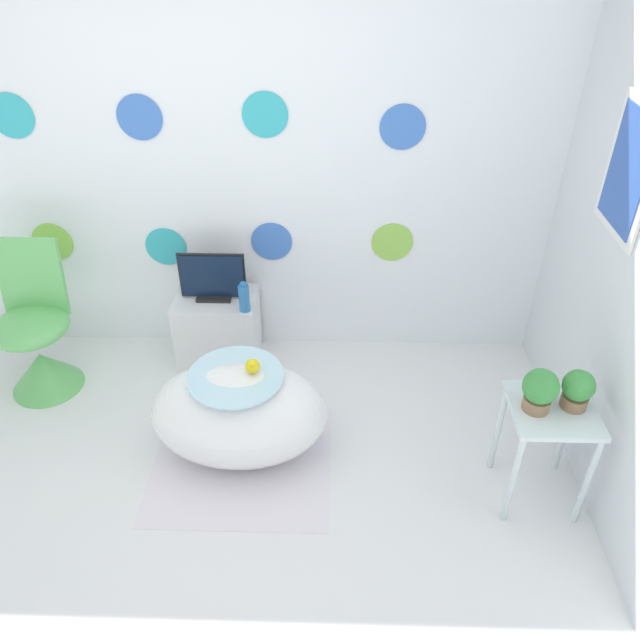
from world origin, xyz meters
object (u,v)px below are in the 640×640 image
Objects in this scene: vase at (244,298)px; potted_plant_left at (540,389)px; bathtub at (239,413)px; chair at (38,347)px; tv at (212,279)px; potted_plant_right at (578,389)px.

potted_plant_left reaches higher than vase.
bathtub is 1.00× the size of chair.
vase is (0.21, -0.13, -0.05)m from tv.
chair is 2.31× the size of tv.
potted_plant_right is at bearing -14.50° from chair.
bathtub is at bearing -73.07° from tv.
tv is 1.98m from potted_plant_left.
potted_plant_right reaches higher than vase.
chair is at bearing 164.18° from potted_plant_left.
chair reaches higher than tv.
tv is (-0.25, 0.81, 0.33)m from bathtub.
tv is 2.02× the size of potted_plant_right.
chair is 1.12m from tv.
chair is 4.68× the size of potted_plant_right.
potted_plant_left is (1.47, -0.93, 0.14)m from vase.
potted_plant_left is at bearing -32.27° from tv.
chair is (-1.28, 0.52, 0.01)m from bathtub.
bathtub is 4.66× the size of potted_plant_right.
chair reaches higher than bathtub.
potted_plant_right is (0.18, 0.02, -0.01)m from potted_plant_left.
potted_plant_left is 0.18m from potted_plant_right.
vase reaches higher than bathtub.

